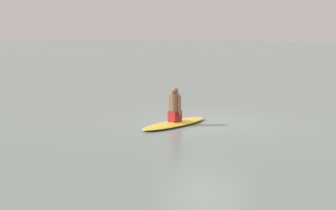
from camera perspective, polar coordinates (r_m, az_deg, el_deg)
ground_plane at (r=14.48m, az=4.56°, el=-2.16°), size 400.00×400.00×0.00m
surfboard at (r=14.02m, az=0.84°, el=-2.25°), size 1.17×2.83×0.11m
person_paddler at (r=13.93m, az=0.84°, el=-0.12°), size 0.46×0.38×1.04m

